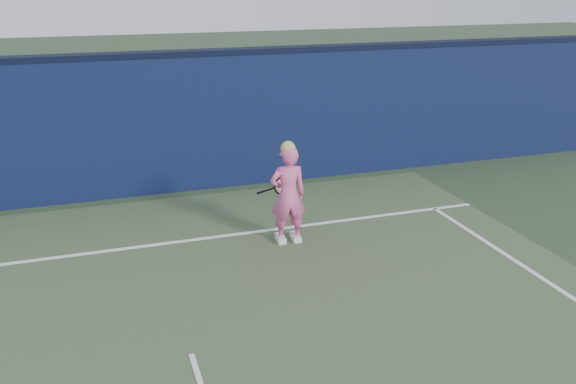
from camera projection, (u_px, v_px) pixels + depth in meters
name	position (u px, v px, depth m)	size (l,w,h in m)	color
backstop_wall	(136.00, 128.00, 11.07)	(24.00, 0.40, 2.50)	black
wall_cap	(130.00, 55.00, 10.64)	(24.00, 0.42, 0.10)	black
player	(288.00, 194.00, 9.15)	(0.57, 0.39, 1.59)	#E85A9B
racket	(281.00, 186.00, 9.54)	(0.56, 0.15, 0.30)	black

